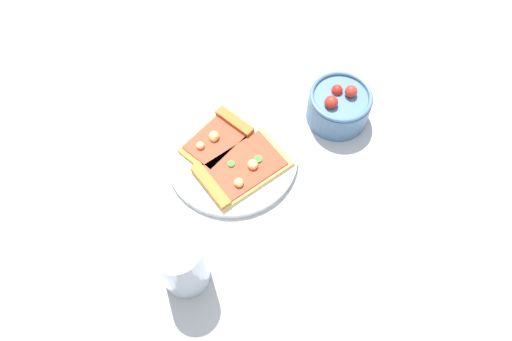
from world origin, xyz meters
name	(u,v)px	position (x,y,z in m)	size (l,w,h in m)	color
ground_plane	(247,167)	(0.00, 0.00, 0.00)	(2.40, 2.40, 0.00)	#B2B7BC
plate	(232,156)	(-0.03, -0.01, 0.01)	(0.24, 0.24, 0.01)	white
pizza_slice_near	(239,170)	(0.01, -0.02, 0.02)	(0.10, 0.16, 0.03)	#E5B256
pizza_slice_far	(220,137)	(-0.07, -0.01, 0.02)	(0.10, 0.14, 0.03)	gold
salad_bowl	(339,106)	(0.02, 0.20, 0.04)	(0.12, 0.12, 0.08)	#4C7299
soda_glass	(182,264)	(0.10, -0.20, 0.06)	(0.08, 0.08, 0.13)	silver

